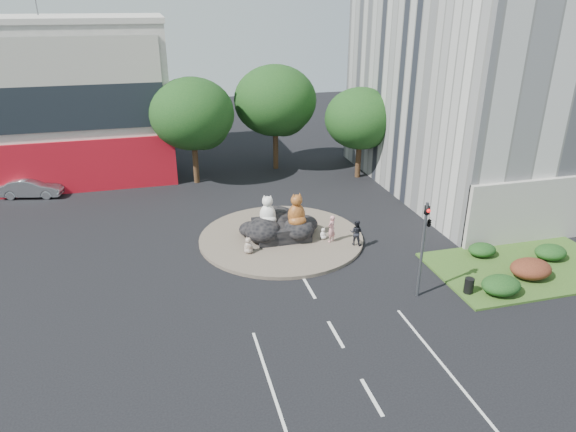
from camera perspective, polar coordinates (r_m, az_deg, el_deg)
The scene contains 22 objects.
ground at distance 23.31m, azimuth 5.32°, elevation -12.96°, with size 120.00×120.00×0.00m, color black.
roundabout_island at distance 31.51m, azimuth -0.77°, elevation -2.44°, with size 10.00×10.00×0.20m, color brown.
rock_plinth at distance 31.28m, azimuth -0.78°, elevation -1.53°, with size 3.20×2.60×0.90m, color black, non-canonical shape.
shophouse_block at distance 47.49m, azimuth -28.71°, elevation 11.26°, with size 25.20×12.30×17.40m.
grass_verge at distance 31.04m, azimuth 24.78°, elevation -5.26°, with size 10.00×6.00×0.12m, color #2A501A.
tree_left at distance 40.66m, azimuth -10.50°, elevation 10.75°, with size 6.46×6.46×8.27m.
tree_mid at distance 43.59m, azimuth -1.36°, elevation 12.35°, with size 6.84×6.84×8.76m.
tree_right at distance 41.87m, azimuth 8.10°, elevation 10.39°, with size 5.70×5.70×7.30m.
hedge_near_green at distance 27.71m, azimuth 22.59°, elevation -7.11°, with size 2.00×1.60×0.90m, color #113613.
hedge_red at distance 29.83m, azimuth 25.37°, elevation -5.31°, with size 2.20×1.76×0.99m, color #461D12.
hedge_mid_green at distance 32.42m, azimuth 27.15°, elevation -3.59°, with size 1.80×1.44×0.81m, color #113613.
hedge_back_green at distance 31.23m, azimuth 20.76°, elevation -3.53°, with size 1.60×1.28×0.72m, color #113613.
traffic_light at distance 25.04m, azimuth 15.12°, elevation -1.45°, with size 0.44×1.24×5.00m.
street_lamp at distance 33.52m, azimuth 21.97°, elevation 5.60°, with size 2.34×0.22×8.06m.
cat_white at distance 30.64m, azimuth -2.28°, elevation 0.72°, with size 1.12×0.97×1.86m, color white, non-canonical shape.
cat_tabby at distance 30.41m, azimuth 0.95°, elevation 0.75°, with size 1.22×1.06×2.04m, color #B47025, non-canonical shape.
kitten_calico at distance 29.39m, azimuth -4.44°, elevation -3.21°, with size 0.59×0.51×0.99m, color beige, non-canonical shape.
kitten_white at distance 31.11m, azimuth 3.93°, elevation -1.91°, with size 0.44×0.38×0.73m, color beige, non-canonical shape.
pedestrian_pink at distance 30.60m, azimuth 4.85°, elevation -1.40°, with size 0.61×0.40×1.67m, color #D78B8D.
pedestrian_dark at distance 30.38m, azimuth 7.58°, elevation -1.84°, with size 0.76×0.59×1.56m, color black.
parked_car at distance 42.55m, azimuth -26.59°, elevation 2.86°, with size 1.53×4.40×1.45m, color #93959A.
litter_bin at distance 27.22m, azimuth 19.46°, elevation -7.30°, with size 0.47×0.47×0.79m, color black.
Camera 1 is at (-6.78, -17.61, 13.69)m, focal length 32.00 mm.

